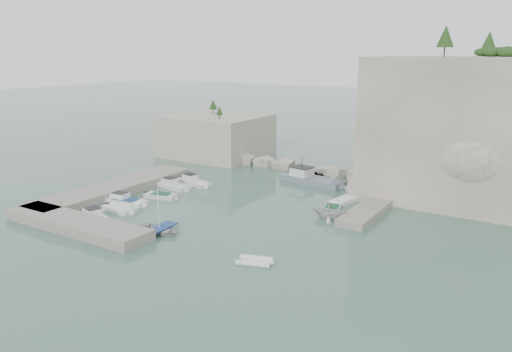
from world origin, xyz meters
The scene contains 23 objects.
ground centered at (0.00, 0.00, 0.00)m, with size 400.00×400.00×0.00m, color #496E61.
cliff_east centered at (23.00, 23.00, 8.50)m, with size 26.00×22.00×17.00m, color beige.
cliff_terrace centered at (13.00, 18.00, 1.25)m, with size 8.00×10.00×2.50m, color beige.
outcrop_west centered at (-20.00, 25.00, 3.50)m, with size 16.00×14.00×7.00m, color beige.
quay_west centered at (-17.00, -1.00, 0.55)m, with size 5.00×24.00×1.10m, color #9E9689.
quay_south centered at (-10.00, -12.50, 0.55)m, with size 18.00×4.00×1.10m, color #9E9689.
ledge_east centered at (13.50, 10.00, 0.40)m, with size 3.00×16.00×0.80m, color #9E9689.
breakwater centered at (-1.00, 22.00, 0.70)m, with size 28.00×3.00×1.40m, color beige.
motorboat_a centered at (-11.09, 7.75, 0.00)m, with size 6.03×1.79×1.40m, color white, non-canonical shape.
motorboat_b centered at (-12.07, 4.78, 0.00)m, with size 5.68×1.86×1.40m, color silver, non-canonical shape.
motorboat_c centered at (-10.32, 0.42, 0.00)m, with size 4.47×1.63×0.70m, color silver, non-canonical shape.
motorboat_d centered at (-12.24, -3.61, 0.00)m, with size 6.02×1.79×1.40m, color white, non-canonical shape.
motorboat_e centered at (-10.71, -6.00, 0.00)m, with size 4.45×1.82×0.70m, color white, non-canonical shape.
motorboat_f centered at (-10.20, -9.80, 0.00)m, with size 6.24×1.86×1.40m, color white, non-canonical shape.
rowboat centered at (-2.13, -8.78, 0.00)m, with size 3.24×4.54×0.94m, color silver.
inflatable_dinghy centered at (9.84, -9.96, 0.00)m, with size 3.22×1.56×0.44m, color silver, non-canonical shape.
tender_east_a centered at (10.53, 4.28, 0.00)m, with size 3.24×3.75×1.98m, color silver.
tender_east_b centered at (9.72, 6.53, 0.00)m, with size 5.00×1.71×0.70m, color white, non-canonical shape.
tender_east_c centered at (9.76, 11.48, 0.00)m, with size 5.10×1.65×0.70m, color white, non-canonical shape.
tender_east_d centered at (10.73, 13.14, 0.00)m, with size 1.68×4.46×1.72m, color white.
work_boat centered at (2.46, 16.72, 0.00)m, with size 10.06×2.97×2.20m, color slate, non-canonical shape.
rowboat_mast centered at (-2.13, -8.78, 2.57)m, with size 0.10×0.10×4.20m, color white.
vegetation centered at (17.83, 24.40, 17.93)m, with size 53.48×13.88×13.40m.
Camera 1 is at (30.90, -43.44, 17.54)m, focal length 35.00 mm.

